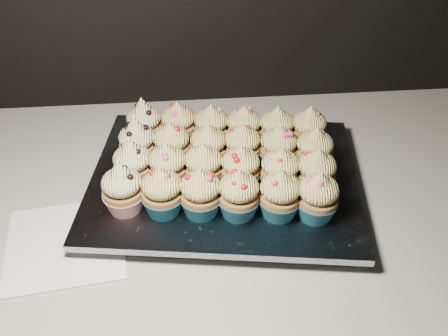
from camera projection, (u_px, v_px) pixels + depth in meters
name	position (u px, v px, depth m)	size (l,w,h in m)	color
worktop	(236.00, 198.00, 0.87)	(2.44, 0.64, 0.04)	beige
napkin	(65.00, 244.00, 0.76)	(0.17, 0.17, 0.00)	white
baking_tray	(224.00, 186.00, 0.85)	(0.41, 0.31, 0.02)	black
foil_lining	(224.00, 178.00, 0.84)	(0.44, 0.34, 0.01)	silver
cupcake_0	(122.00, 189.00, 0.74)	(0.06, 0.06, 0.10)	#B11821
cupcake_1	(162.00, 192.00, 0.74)	(0.06, 0.06, 0.08)	#16566A
cupcake_2	(201.00, 194.00, 0.74)	(0.06, 0.06, 0.08)	#16566A
cupcake_3	(239.00, 195.00, 0.74)	(0.06, 0.06, 0.08)	#16566A
cupcake_4	(280.00, 195.00, 0.74)	(0.06, 0.06, 0.08)	#16566A
cupcake_5	(318.00, 197.00, 0.73)	(0.06, 0.06, 0.08)	#16566A
cupcake_6	(133.00, 165.00, 0.79)	(0.06, 0.06, 0.10)	#B11821
cupcake_7	(168.00, 167.00, 0.79)	(0.06, 0.06, 0.08)	#16566A
cupcake_8	(203.00, 167.00, 0.79)	(0.06, 0.06, 0.08)	#16566A
cupcake_9	(240.00, 169.00, 0.78)	(0.06, 0.06, 0.08)	#16566A
cupcake_10	(280.00, 172.00, 0.78)	(0.06, 0.06, 0.08)	#16566A
cupcake_11	(316.00, 173.00, 0.78)	(0.06, 0.06, 0.08)	#16566A
cupcake_12	(137.00, 143.00, 0.83)	(0.06, 0.06, 0.10)	#B11821
cupcake_13	(172.00, 145.00, 0.83)	(0.06, 0.06, 0.08)	#16566A
cupcake_14	(208.00, 147.00, 0.83)	(0.06, 0.06, 0.08)	#16566A
cupcake_15	(242.00, 146.00, 0.83)	(0.06, 0.06, 0.08)	#16566A
cupcake_16	(278.00, 148.00, 0.83)	(0.06, 0.06, 0.08)	#16566A
cupcake_17	(314.00, 151.00, 0.82)	(0.06, 0.06, 0.08)	#16566A
cupcake_18	(144.00, 124.00, 0.88)	(0.06, 0.06, 0.10)	#B11821
cupcake_19	(178.00, 125.00, 0.88)	(0.06, 0.06, 0.08)	#16566A
cupcake_20	(211.00, 127.00, 0.87)	(0.06, 0.06, 0.08)	#16566A
cupcake_21	(244.00, 128.00, 0.87)	(0.06, 0.06, 0.08)	#16566A
cupcake_22	(276.00, 129.00, 0.87)	(0.06, 0.06, 0.08)	#16566A
cupcake_23	(308.00, 129.00, 0.87)	(0.06, 0.06, 0.08)	#16566A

